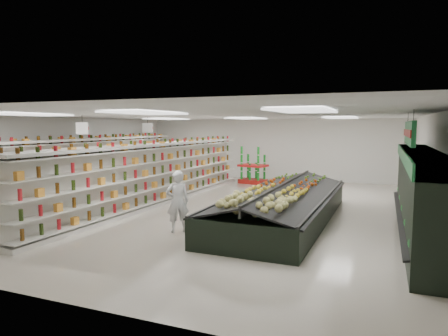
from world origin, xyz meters
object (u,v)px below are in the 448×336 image
at_px(gondola_center, 156,176).
at_px(shopper_background, 176,170).
at_px(shopper_main, 178,201).
at_px(produce_island, 283,203).
at_px(gondola_left, 73,170).
at_px(soda_endcap, 253,167).

relative_size(gondola_center, shopper_background, 8.35).
bearing_deg(gondola_center, shopper_main, -49.00).
height_order(gondola_center, shopper_main, gondola_center).
distance_m(gondola_center, shopper_main, 4.23).
bearing_deg(shopper_background, gondola_center, -133.86).
bearing_deg(produce_island, gondola_left, 173.82).
xyz_separation_m(shopper_main, shopper_background, (-4.13, 7.45, -0.07)).
relative_size(soda_endcap, shopper_main, 1.01).
distance_m(gondola_center, produce_island, 5.07).
distance_m(gondola_left, produce_island, 8.96).
bearing_deg(gondola_left, shopper_main, -26.35).
bearing_deg(produce_island, shopper_background, 141.64).
distance_m(produce_island, shopper_main, 3.31).
bearing_deg(gondola_left, soda_endcap, 47.90).
bearing_deg(shopper_main, soda_endcap, -120.76).
height_order(gondola_left, produce_island, gondola_left).
xyz_separation_m(soda_endcap, shopper_background, (-3.19, -2.05, -0.05)).
bearing_deg(shopper_background, soda_endcap, -30.54).
relative_size(gondola_left, soda_endcap, 8.03).
distance_m(gondola_center, soda_endcap, 6.45).
bearing_deg(shopper_background, shopper_main, -124.25).
relative_size(gondola_center, shopper_main, 7.69).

